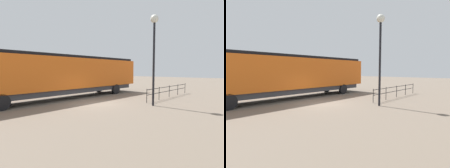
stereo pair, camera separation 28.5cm
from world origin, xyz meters
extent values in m
plane|color=#756656|center=(0.00, 0.00, 0.00)|extent=(120.00, 120.00, 0.00)
cube|color=orange|center=(-4.09, -0.15, 2.39)|extent=(3.04, 17.93, 2.78)
cube|color=black|center=(-4.09, 7.75, 1.97)|extent=(2.92, 2.12, 1.95)
cube|color=black|center=(-4.09, -0.15, 3.90)|extent=(2.73, 17.21, 0.24)
cube|color=#38383D|center=(-4.09, -0.15, 0.78)|extent=(2.73, 16.49, 0.45)
cylinder|color=black|center=(-5.46, 5.59, 0.55)|extent=(0.30, 1.10, 1.10)
cylinder|color=black|center=(-2.73, 5.59, 0.55)|extent=(0.30, 1.10, 1.10)
cylinder|color=black|center=(-2.73, -5.89, 0.55)|extent=(0.30, 1.10, 1.10)
cylinder|color=black|center=(3.81, 2.27, 3.10)|extent=(0.16, 0.16, 6.19)
sphere|color=silver|center=(3.81, 2.27, 6.37)|extent=(0.59, 0.59, 0.59)
cube|color=black|center=(2.86, 7.21, 1.06)|extent=(0.04, 8.50, 0.04)
cube|color=black|center=(2.86, 7.21, 0.63)|extent=(0.04, 8.50, 0.04)
cylinder|color=black|center=(2.86, 2.96, 0.57)|extent=(0.05, 0.05, 1.15)
cylinder|color=black|center=(2.86, 5.09, 0.57)|extent=(0.05, 0.05, 1.15)
cylinder|color=black|center=(2.86, 7.21, 0.57)|extent=(0.05, 0.05, 1.15)
cylinder|color=black|center=(2.86, 9.34, 0.57)|extent=(0.05, 0.05, 1.15)
cylinder|color=black|center=(2.86, 11.46, 0.57)|extent=(0.05, 0.05, 1.15)
camera|label=1|loc=(10.40, -9.71, 2.63)|focal=28.85mm
camera|label=2|loc=(10.61, -9.51, 2.63)|focal=28.85mm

